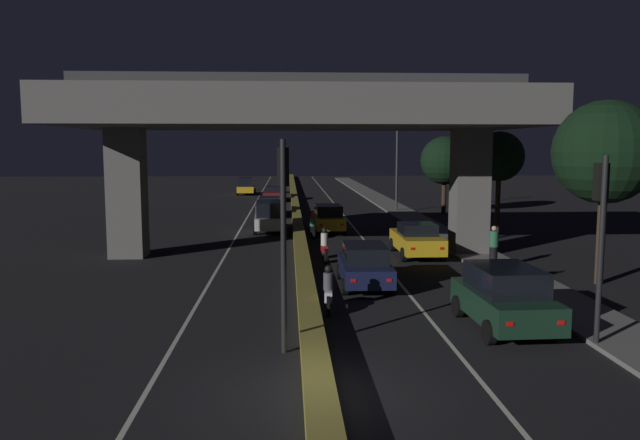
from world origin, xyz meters
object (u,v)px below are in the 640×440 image
object	(u,v)px
traffic_light_right_of_median	(601,217)
car_white_lead_oncoming	(270,216)
street_lamp	(393,154)
car_grey_second_oncoming	(269,206)
car_dark_blue_second	(365,265)
motorcycle_white_filtering_near	(328,292)
car_taxi_yellow_fourth_oncoming	(246,186)
pedestrian_on_sidewalk	(494,246)
motorcycle_black_filtering_far	(313,227)
car_dark_red_third_oncoming	(274,193)
motorcycle_red_filtering_mid	(324,247)
car_dark_green_lead	(505,297)
car_taxi_yellow_fourth	(328,218)
car_taxi_yellow_third	(417,239)
traffic_light_left_of_median	(283,209)

from	to	relation	value
traffic_light_right_of_median	car_white_lead_oncoming	bearing A→B (deg)	111.83
street_lamp	car_grey_second_oncoming	xyz separation A→B (m)	(-9.78, -2.75, -3.90)
car_dark_blue_second	motorcycle_white_filtering_near	xyz separation A→B (m)	(-1.57, -3.45, -0.19)
car_taxi_yellow_fourth_oncoming	pedestrian_on_sidewalk	size ratio (longest dim) A/B	2.47
car_white_lead_oncoming	car_taxi_yellow_fourth_oncoming	xyz separation A→B (m)	(-3.43, 30.30, -0.00)
car_taxi_yellow_fourth_oncoming	motorcycle_black_filtering_far	world-z (taller)	car_taxi_yellow_fourth_oncoming
street_lamp	motorcycle_black_filtering_far	size ratio (longest dim) A/B	4.08
traffic_light_right_of_median	car_dark_red_third_oncoming	world-z (taller)	traffic_light_right_of_median
car_white_lead_oncoming	motorcycle_red_filtering_mid	xyz separation A→B (m)	(2.79, -9.98, -0.34)
car_dark_red_third_oncoming	pedestrian_on_sidewalk	xyz separation A→B (m)	(10.05, -34.64, 0.25)
car_dark_green_lead	car_taxi_yellow_fourth	bearing A→B (deg)	8.10
car_white_lead_oncoming	motorcycle_black_filtering_far	world-z (taller)	car_white_lead_oncoming
motorcycle_white_filtering_near	car_dark_blue_second	bearing A→B (deg)	-20.44
motorcycle_red_filtering_mid	street_lamp	bearing A→B (deg)	-20.74
car_grey_second_oncoming	motorcycle_red_filtering_mid	xyz separation A→B (m)	(3.06, -18.77, -0.11)
car_dark_blue_second	car_grey_second_oncoming	bearing A→B (deg)	10.63
car_taxi_yellow_third	motorcycle_white_filtering_near	xyz separation A→B (m)	(-4.85, -9.82, -0.17)
street_lamp	motorcycle_white_filtering_near	distance (m)	31.47
car_taxi_yellow_fourth	motorcycle_black_filtering_far	size ratio (longest dim) A/B	2.11
car_dark_blue_second	pedestrian_on_sidewalk	world-z (taller)	pedestrian_on_sidewalk
traffic_light_left_of_median	car_taxi_yellow_third	world-z (taller)	traffic_light_left_of_median
traffic_light_right_of_median	car_dark_green_lead	size ratio (longest dim) A/B	1.19
traffic_light_left_of_median	car_white_lead_oncoming	world-z (taller)	traffic_light_left_of_median
car_dark_blue_second	car_white_lead_oncoming	size ratio (longest dim) A/B	0.96
car_dark_red_third_oncoming	motorcycle_white_filtering_near	distance (m)	41.31
car_dark_blue_second	car_taxi_yellow_fourth_oncoming	world-z (taller)	car_taxi_yellow_fourth_oncoming
traffic_light_left_of_median	motorcycle_white_filtering_near	distance (m)	5.05
street_lamp	traffic_light_right_of_median	bearing A→B (deg)	-90.71
car_grey_second_oncoming	car_taxi_yellow_fourth_oncoming	size ratio (longest dim) A/B	1.11
car_taxi_yellow_fourth	car_white_lead_oncoming	world-z (taller)	car_white_lead_oncoming
car_taxi_yellow_fourth	motorcycle_black_filtering_far	distance (m)	2.56
car_dark_blue_second	car_taxi_yellow_fourth_oncoming	xyz separation A→B (m)	(-7.39, 45.70, 0.16)
car_white_lead_oncoming	motorcycle_red_filtering_mid	world-z (taller)	car_white_lead_oncoming
car_white_lead_oncoming	car_dark_red_third_oncoming	size ratio (longest dim) A/B	0.87
street_lamp	pedestrian_on_sidewalk	bearing A→B (deg)	-89.14
car_dark_green_lead	car_grey_second_oncoming	size ratio (longest dim) A/B	0.89
pedestrian_on_sidewalk	car_grey_second_oncoming	bearing A→B (deg)	115.72
car_grey_second_oncoming	motorcycle_black_filtering_far	xyz separation A→B (m)	(2.81, -11.53, -0.15)
car_white_lead_oncoming	motorcycle_black_filtering_far	xyz separation A→B (m)	(2.54, -2.75, -0.38)
car_taxi_yellow_fourth	motorcycle_white_filtering_near	xyz separation A→B (m)	(-1.19, -18.43, -0.24)
traffic_light_left_of_median	car_grey_second_oncoming	size ratio (longest dim) A/B	1.14
car_dark_green_lead	motorcycle_black_filtering_far	world-z (taller)	car_dark_green_lead
car_white_lead_oncoming	traffic_light_right_of_median	bearing A→B (deg)	19.76
street_lamp	motorcycle_black_filtering_far	xyz separation A→B (m)	(-6.97, -14.28, -4.06)
car_dark_red_third_oncoming	motorcycle_white_filtering_near	world-z (taller)	motorcycle_white_filtering_near
car_dark_red_third_oncoming	motorcycle_white_filtering_near	xyz separation A→B (m)	(2.58, -41.23, -0.09)
traffic_light_left_of_median	car_dark_red_third_oncoming	distance (m)	45.16
car_grey_second_oncoming	motorcycle_red_filtering_mid	world-z (taller)	motorcycle_red_filtering_mid
car_grey_second_oncoming	motorcycle_white_filtering_near	distance (m)	27.77
car_taxi_yellow_fourth_oncoming	motorcycle_red_filtering_mid	bearing A→B (deg)	8.11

